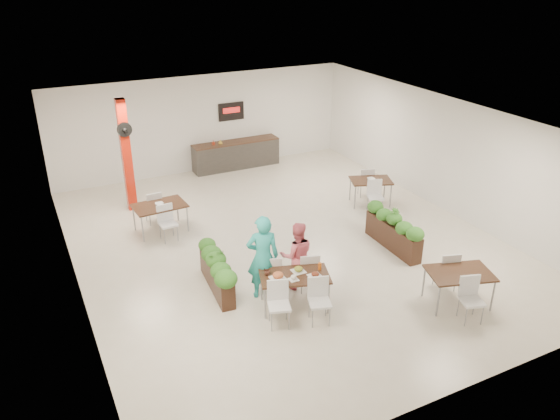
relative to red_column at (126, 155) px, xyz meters
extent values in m
plane|color=beige|center=(3.00, -3.79, -1.64)|extent=(12.00, 12.00, 0.00)
cube|color=white|center=(3.00, 2.21, -0.04)|extent=(10.00, 0.10, 3.20)
cube|color=white|center=(3.00, -9.79, -0.04)|extent=(10.00, 0.10, 3.20)
cube|color=white|center=(-2.00, -3.79, -0.04)|extent=(0.10, 12.00, 3.20)
cube|color=white|center=(8.00, -3.79, -0.04)|extent=(0.10, 12.00, 3.20)
cube|color=white|center=(3.00, -3.79, 1.56)|extent=(10.00, 12.00, 0.04)
cube|color=#B41D0C|center=(0.00, 0.01, -0.04)|extent=(0.25, 0.25, 3.20)
cylinder|color=black|center=(0.00, -0.17, 0.76)|extent=(0.40, 0.06, 0.40)
sphere|color=black|center=(0.00, -0.21, 0.76)|extent=(0.12, 0.12, 0.12)
cube|color=#2F2C2A|center=(4.00, 1.86, -1.19)|extent=(3.00, 0.60, 0.90)
cube|color=black|center=(4.00, 1.86, -0.72)|extent=(3.00, 0.62, 0.04)
cube|color=black|center=(4.00, 2.17, 0.26)|extent=(0.90, 0.04, 0.60)
cube|color=red|center=(4.00, 2.14, 0.31)|extent=(0.60, 0.02, 0.18)
imported|color=#9D2F1A|center=(3.20, 1.86, -0.61)|extent=(0.09, 0.09, 0.19)
imported|color=gold|center=(3.45, 1.86, -0.62)|extent=(0.13, 0.13, 0.17)
cube|color=black|center=(1.88, -6.40, -0.91)|extent=(1.58, 1.20, 0.04)
cylinder|color=gray|center=(1.16, -6.52, -1.29)|extent=(0.04, 0.04, 0.71)
cylinder|color=gray|center=(2.38, -6.92, -1.29)|extent=(0.04, 0.04, 0.71)
cylinder|color=gray|center=(1.38, -5.87, -1.29)|extent=(0.04, 0.04, 0.71)
cylinder|color=gray|center=(2.59, -6.28, -1.29)|extent=(0.04, 0.04, 0.71)
cube|color=white|center=(1.69, -5.70, -1.19)|extent=(0.53, 0.53, 0.05)
cube|color=white|center=(1.63, -5.88, -0.94)|extent=(0.41, 0.17, 0.45)
cylinder|color=gray|center=(1.90, -5.60, -1.43)|extent=(0.02, 0.02, 0.43)
cylinder|color=gray|center=(1.58, -5.49, -1.43)|extent=(0.02, 0.02, 0.43)
cylinder|color=gray|center=(1.80, -5.92, -1.43)|extent=(0.02, 0.02, 0.43)
cylinder|color=gray|center=(1.47, -5.81, -1.43)|extent=(0.02, 0.02, 0.43)
cube|color=white|center=(2.45, -5.96, -1.19)|extent=(0.53, 0.53, 0.05)
cube|color=white|center=(2.39, -6.14, -0.94)|extent=(0.41, 0.17, 0.45)
cylinder|color=gray|center=(2.66, -5.85, -1.43)|extent=(0.02, 0.02, 0.43)
cylinder|color=gray|center=(2.34, -5.74, -1.43)|extent=(0.02, 0.02, 0.43)
cylinder|color=gray|center=(2.56, -6.17, -1.43)|extent=(0.02, 0.02, 0.43)
cylinder|color=gray|center=(2.23, -6.06, -1.43)|extent=(0.02, 0.02, 0.43)
cube|color=white|center=(1.31, -6.84, -1.19)|extent=(0.53, 0.53, 0.05)
cube|color=white|center=(1.37, -6.66, -0.94)|extent=(0.41, 0.17, 0.45)
cylinder|color=gray|center=(1.09, -6.95, -1.43)|extent=(0.02, 0.02, 0.43)
cylinder|color=gray|center=(1.42, -7.06, -1.43)|extent=(0.02, 0.02, 0.43)
cylinder|color=gray|center=(1.20, -6.63, -1.43)|extent=(0.02, 0.02, 0.43)
cylinder|color=gray|center=(1.52, -6.73, -1.43)|extent=(0.02, 0.02, 0.43)
cube|color=white|center=(2.07, -7.09, -1.19)|extent=(0.53, 0.53, 0.05)
cube|color=white|center=(2.13, -6.91, -0.94)|extent=(0.41, 0.17, 0.45)
cylinder|color=gray|center=(1.85, -7.20, -1.43)|extent=(0.02, 0.02, 0.43)
cylinder|color=gray|center=(2.18, -7.31, -1.43)|extent=(0.02, 0.02, 0.43)
cylinder|color=gray|center=(1.96, -6.88, -1.43)|extent=(0.02, 0.02, 0.43)
cylinder|color=gray|center=(2.28, -6.99, -1.43)|extent=(0.02, 0.02, 0.43)
cube|color=white|center=(1.51, -6.38, -0.89)|extent=(0.38, 0.38, 0.01)
ellipsoid|color=#994226|center=(1.51, -6.38, -0.81)|extent=(0.22, 0.22, 0.13)
cube|color=white|center=(2.01, -6.32, -0.89)|extent=(0.33, 0.33, 0.01)
ellipsoid|color=gold|center=(2.01, -6.32, -0.82)|extent=(0.18, 0.18, 0.11)
cube|color=white|center=(2.22, -6.64, -0.89)|extent=(0.33, 0.33, 0.01)
ellipsoid|color=#461B0E|center=(2.22, -6.64, -0.83)|extent=(0.16, 0.16, 0.10)
cube|color=white|center=(1.77, -6.55, -0.89)|extent=(0.23, 0.23, 0.01)
ellipsoid|color=white|center=(1.77, -6.55, -0.84)|extent=(0.12, 0.12, 0.07)
cylinder|color=orange|center=(2.45, -6.43, -0.82)|extent=(0.07, 0.07, 0.15)
imported|color=#552F24|center=(1.39, -6.13, -0.84)|extent=(0.12, 0.12, 0.10)
imported|color=#27ADA9|center=(1.48, -5.75, -0.70)|extent=(0.79, 0.64, 1.88)
imported|color=#F76D7E|center=(2.28, -5.75, -0.87)|extent=(0.89, 0.79, 1.54)
cube|color=black|center=(0.69, -5.07, -1.34)|extent=(0.45, 1.81, 0.60)
ellipsoid|color=#185418|center=(0.62, -5.81, -0.93)|extent=(0.40, 0.40, 0.32)
ellipsoid|color=#185418|center=(0.65, -5.44, -0.93)|extent=(0.40, 0.40, 0.32)
ellipsoid|color=#185418|center=(0.69, -5.07, -0.93)|extent=(0.40, 0.40, 0.32)
ellipsoid|color=#185418|center=(0.72, -4.70, -0.93)|extent=(0.40, 0.40, 0.32)
ellipsoid|color=#185418|center=(0.75, -4.33, -0.93)|extent=(0.40, 0.40, 0.32)
imported|color=#185418|center=(0.69, -5.07, -0.85)|extent=(0.35, 0.30, 0.39)
cube|color=black|center=(5.25, -5.25, -1.32)|extent=(0.39, 1.95, 0.65)
ellipsoid|color=#185418|center=(5.22, -6.07, -0.88)|extent=(0.40, 0.40, 0.32)
ellipsoid|color=#185418|center=(5.24, -5.66, -0.88)|extent=(0.40, 0.40, 0.32)
ellipsoid|color=#185418|center=(5.25, -5.25, -0.88)|extent=(0.40, 0.40, 0.32)
ellipsoid|color=#185418|center=(5.26, -4.84, -0.88)|extent=(0.40, 0.40, 0.32)
ellipsoid|color=#185418|center=(5.28, -4.43, -0.88)|extent=(0.40, 0.40, 0.32)
imported|color=#185418|center=(5.25, -5.25, -0.79)|extent=(0.24, 0.24, 0.42)
cube|color=black|center=(0.37, -1.76, -0.91)|extent=(1.37, 0.95, 0.04)
cylinder|color=gray|center=(-0.21, -2.17, -1.29)|extent=(0.04, 0.04, 0.71)
cylinder|color=gray|center=(0.99, -2.11, -1.29)|extent=(0.04, 0.04, 0.71)
cylinder|color=gray|center=(-0.26, -1.41, -1.29)|extent=(0.04, 0.04, 0.71)
cylinder|color=gray|center=(0.94, -1.35, -1.29)|extent=(0.04, 0.04, 0.71)
cube|color=white|center=(0.33, -1.16, -1.19)|extent=(0.44, 0.44, 0.05)
cube|color=white|center=(0.34, -1.35, -0.94)|extent=(0.42, 0.06, 0.45)
cylinder|color=gray|center=(0.49, -0.98, -1.43)|extent=(0.02, 0.02, 0.43)
cylinder|color=gray|center=(0.15, -1.00, -1.43)|extent=(0.02, 0.02, 0.43)
cylinder|color=gray|center=(0.51, -1.32, -1.43)|extent=(0.02, 0.02, 0.43)
cylinder|color=gray|center=(0.17, -1.34, -1.43)|extent=(0.02, 0.02, 0.43)
cube|color=white|center=(0.40, -2.36, -1.19)|extent=(0.44, 0.44, 0.05)
cube|color=white|center=(0.39, -2.17, -0.94)|extent=(0.42, 0.06, 0.45)
cylinder|color=gray|center=(0.24, -2.54, -1.43)|extent=(0.02, 0.02, 0.43)
cylinder|color=gray|center=(0.58, -2.52, -1.43)|extent=(0.02, 0.02, 0.43)
cylinder|color=gray|center=(0.22, -2.20, -1.43)|extent=(0.02, 0.02, 0.43)
cylinder|color=gray|center=(0.56, -2.18, -1.43)|extent=(0.02, 0.02, 0.43)
imported|color=white|center=(0.37, -1.76, -0.87)|extent=(0.22, 0.22, 0.05)
cube|color=black|center=(6.32, -2.75, -0.91)|extent=(1.37, 1.14, 0.04)
cylinder|color=gray|center=(5.72, -2.87, -1.29)|extent=(0.04, 0.04, 0.71)
cylinder|color=gray|center=(6.69, -3.25, -1.29)|extent=(0.04, 0.04, 0.71)
cylinder|color=gray|center=(5.96, -2.26, -1.29)|extent=(0.04, 0.04, 0.71)
cylinder|color=gray|center=(6.93, -2.64, -1.29)|extent=(0.04, 0.04, 0.71)
cube|color=white|center=(6.54, -2.19, -1.19)|extent=(0.54, 0.54, 0.05)
cube|color=white|center=(6.47, -2.37, -0.94)|extent=(0.41, 0.19, 0.45)
cylinder|color=gray|center=(6.76, -2.10, -1.43)|extent=(0.02, 0.02, 0.43)
cylinder|color=gray|center=(6.44, -1.97, -1.43)|extent=(0.02, 0.02, 0.43)
cylinder|color=gray|center=(6.64, -2.41, -1.43)|extent=(0.02, 0.02, 0.43)
cylinder|color=gray|center=(6.32, -2.29, -1.43)|extent=(0.02, 0.02, 0.43)
cube|color=white|center=(6.11, -3.31, -1.19)|extent=(0.54, 0.54, 0.05)
cube|color=white|center=(6.18, -3.13, -0.94)|extent=(0.41, 0.19, 0.45)
cylinder|color=gray|center=(5.89, -3.41, -1.43)|extent=(0.02, 0.02, 0.43)
cylinder|color=gray|center=(6.20, -3.53, -1.43)|extent=(0.02, 0.02, 0.43)
cylinder|color=gray|center=(6.01, -3.09, -1.43)|extent=(0.02, 0.02, 0.43)
cylinder|color=gray|center=(6.33, -3.21, -1.43)|extent=(0.02, 0.02, 0.43)
imported|color=white|center=(6.32, -2.75, -0.87)|extent=(0.22, 0.22, 0.05)
cube|color=black|center=(4.95, -7.82, -0.91)|extent=(1.49, 1.21, 0.04)
cylinder|color=gray|center=(4.28, -7.99, -1.29)|extent=(0.04, 0.04, 0.71)
cylinder|color=gray|center=(5.39, -8.34, -1.29)|extent=(0.04, 0.04, 0.71)
cylinder|color=gray|center=(4.50, -7.29, -1.29)|extent=(0.04, 0.04, 0.71)
cylinder|color=gray|center=(5.61, -7.64, -1.29)|extent=(0.04, 0.04, 0.71)
cube|color=white|center=(5.13, -7.24, -1.19)|extent=(0.53, 0.53, 0.05)
cube|color=white|center=(5.07, -7.42, -0.94)|extent=(0.41, 0.17, 0.45)
cylinder|color=gray|center=(5.34, -7.13, -1.43)|extent=(0.02, 0.02, 0.43)
cylinder|color=gray|center=(5.02, -7.03, -1.43)|extent=(0.02, 0.02, 0.43)
cylinder|color=gray|center=(5.24, -7.46, -1.43)|extent=(0.02, 0.02, 0.43)
cylinder|color=gray|center=(4.91, -7.35, -1.43)|extent=(0.02, 0.02, 0.43)
cube|color=white|center=(4.76, -8.39, -1.19)|extent=(0.53, 0.53, 0.05)
cube|color=white|center=(4.82, -8.21, -0.94)|extent=(0.41, 0.17, 0.45)
cylinder|color=gray|center=(4.55, -8.50, -1.43)|extent=(0.02, 0.02, 0.43)
cylinder|color=gray|center=(4.87, -8.60, -1.43)|extent=(0.02, 0.02, 0.43)
cylinder|color=gray|center=(4.65, -8.17, -1.43)|extent=(0.02, 0.02, 0.43)
cylinder|color=gray|center=(4.98, -8.28, -1.43)|extent=(0.02, 0.02, 0.43)
camera|label=1|loc=(-2.62, -14.72, 4.88)|focal=35.00mm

